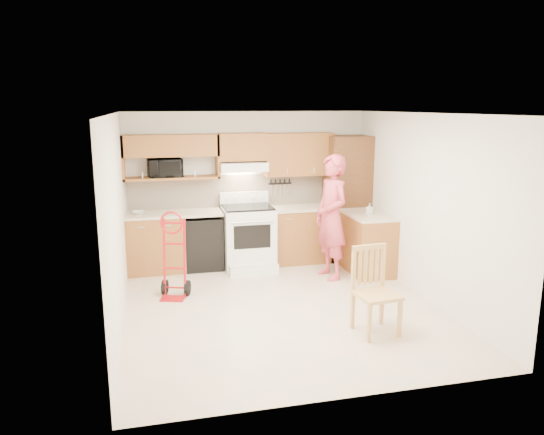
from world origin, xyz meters
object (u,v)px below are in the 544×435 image
object	(u,v)px
hand_truck	(173,259)
dining_chair	(377,292)
microwave	(165,168)
range	(249,232)
person	(331,217)

from	to	relation	value
hand_truck	dining_chair	size ratio (longest dim) A/B	1.08
microwave	hand_truck	distance (m)	1.77
range	dining_chair	world-z (taller)	range
microwave	range	world-z (taller)	microwave
microwave	dining_chair	xyz separation A→B (m)	(2.23, -3.10, -1.13)
person	hand_truck	distance (m)	2.44
microwave	dining_chair	world-z (taller)	microwave
range	dining_chair	size ratio (longest dim) A/B	1.18
range	microwave	bearing A→B (deg)	166.36
microwave	dining_chair	bearing A→B (deg)	-61.18
person	dining_chair	size ratio (longest dim) A/B	1.87
range	hand_truck	size ratio (longest dim) A/B	1.09
range	person	world-z (taller)	person
range	hand_truck	distance (m)	1.67
range	hand_truck	bearing A→B (deg)	-139.17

